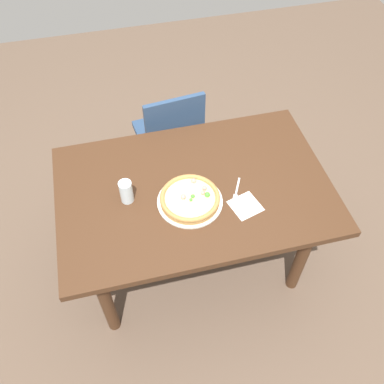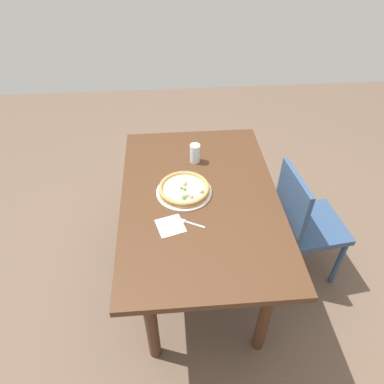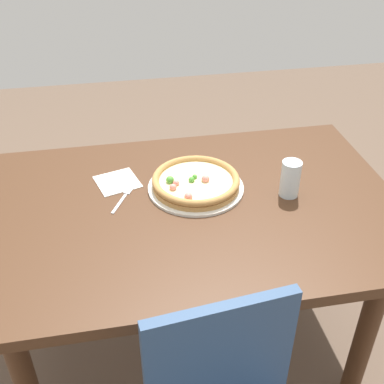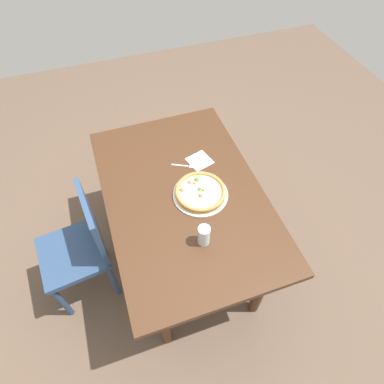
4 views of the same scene
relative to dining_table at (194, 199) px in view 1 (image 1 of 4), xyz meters
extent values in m
plane|color=brown|center=(0.00, 0.00, -0.65)|extent=(6.00, 6.00, 0.00)
cube|color=#472B19|center=(0.00, 0.00, 0.08)|extent=(1.42, 0.93, 0.04)
cylinder|color=#472B19|center=(-0.56, -0.31, -0.30)|extent=(0.07, 0.07, 0.71)
cylinder|color=#472B19|center=(0.56, -0.31, -0.30)|extent=(0.07, 0.07, 0.71)
cylinder|color=#472B19|center=(-0.56, 0.31, -0.30)|extent=(0.07, 0.07, 0.71)
cylinder|color=#472B19|center=(0.56, 0.31, -0.30)|extent=(0.07, 0.07, 0.71)
cylinder|color=navy|center=(0.19, -0.89, -0.44)|extent=(0.04, 0.04, 0.42)
cylinder|color=navy|center=(-0.15, -0.93, -0.44)|extent=(0.04, 0.04, 0.42)
cylinder|color=navy|center=(0.15, -0.56, -0.44)|extent=(0.04, 0.04, 0.42)
cylinder|color=navy|center=(-0.19, -0.59, -0.44)|extent=(0.04, 0.04, 0.42)
cube|color=navy|center=(0.00, -0.74, -0.21)|extent=(0.44, 0.44, 0.04)
cube|color=navy|center=(-0.02, -0.56, 0.02)|extent=(0.38, 0.07, 0.42)
cylinder|color=silver|center=(0.04, 0.09, 0.10)|extent=(0.33, 0.33, 0.01)
cylinder|color=#B78447|center=(0.04, 0.09, 0.12)|extent=(0.30, 0.30, 0.02)
cylinder|color=beige|center=(0.04, 0.09, 0.13)|extent=(0.26, 0.26, 0.01)
torus|color=#B78447|center=(0.04, 0.09, 0.14)|extent=(0.30, 0.30, 0.02)
sphere|color=#E58C7F|center=(-0.03, 0.08, 0.14)|extent=(0.02, 0.02, 0.02)
sphere|color=#E58C7F|center=(0.00, -0.01, 0.14)|extent=(0.03, 0.03, 0.03)
sphere|color=#4C9E38|center=(0.04, 0.11, 0.14)|extent=(0.02, 0.02, 0.02)
sphere|color=#4C9E38|center=(-0.04, 0.10, 0.14)|extent=(0.03, 0.03, 0.03)
sphere|color=#E58C7F|center=(-0.04, 0.05, 0.14)|extent=(0.02, 0.02, 0.02)
sphere|color=#4C9E38|center=(0.03, 0.09, 0.14)|extent=(0.02, 0.02, 0.02)
sphere|color=#E58C7F|center=(0.08, 0.08, 0.14)|extent=(0.03, 0.03, 0.03)
cube|color=silver|center=(-0.22, 0.05, 0.10)|extent=(0.06, 0.10, 0.00)
cube|color=silver|center=(-0.18, 0.12, 0.10)|extent=(0.04, 0.05, 0.00)
cylinder|color=silver|center=(0.35, 0.00, 0.16)|extent=(0.07, 0.07, 0.13)
cube|color=white|center=(-0.22, 0.18, 0.10)|extent=(0.17, 0.17, 0.00)
camera|label=1|loc=(0.34, 1.35, 1.78)|focal=39.22mm
camera|label=2|loc=(-1.53, 0.17, 1.51)|focal=33.17mm
camera|label=3|loc=(-0.22, -1.28, 1.06)|focal=45.82mm
camera|label=4|loc=(1.16, -0.34, 1.65)|focal=30.58mm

